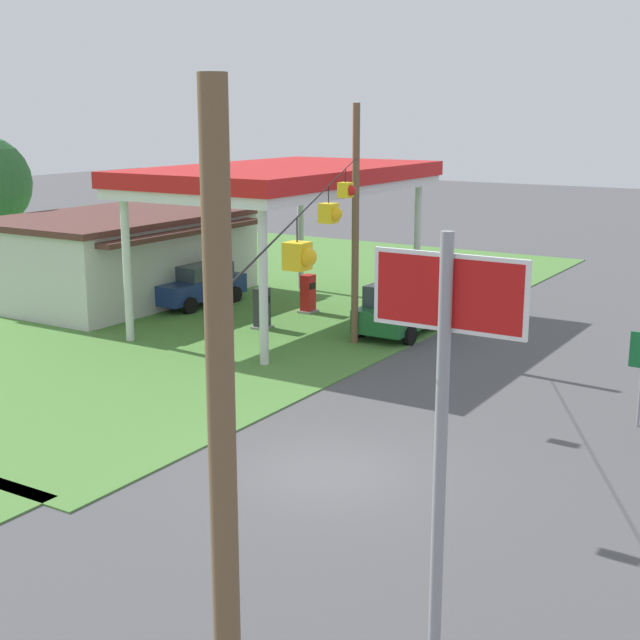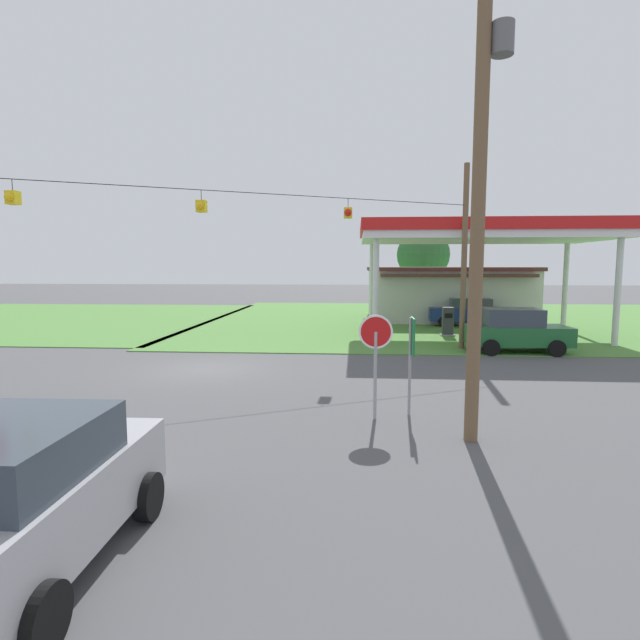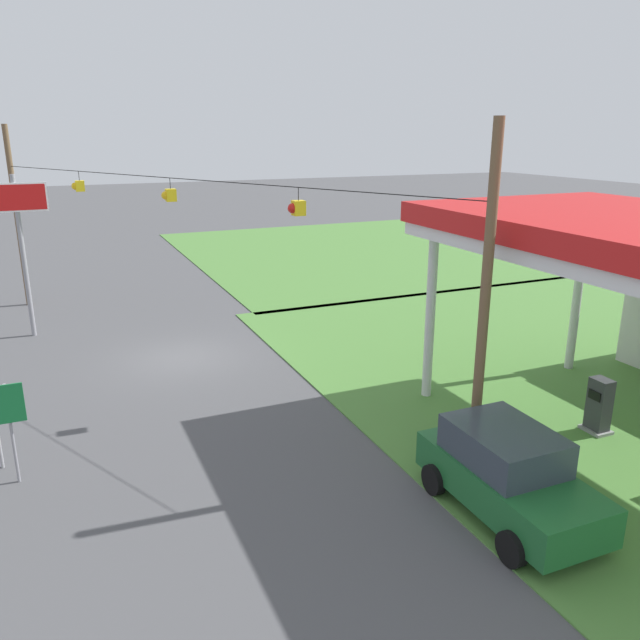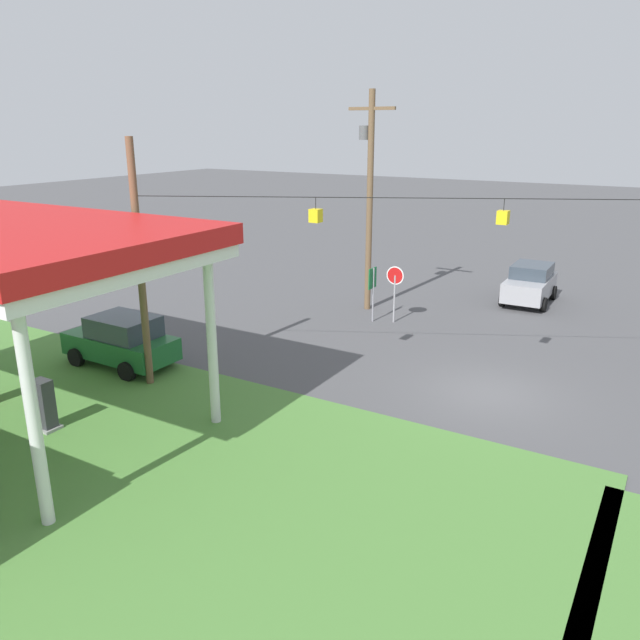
{
  "view_description": "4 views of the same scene",
  "coord_description": "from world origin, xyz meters",
  "px_view_note": "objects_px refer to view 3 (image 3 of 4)",
  "views": [
    {
      "loc": [
        -15.49,
        -9.41,
        7.66
      ],
      "look_at": [
        2.79,
        1.93,
        2.63
      ],
      "focal_mm": 50.0,
      "sensor_mm": 36.0,
      "label": 1
    },
    {
      "loc": [
        5.28,
        -17.02,
        3.63
      ],
      "look_at": [
        3.83,
        3.33,
        1.41
      ],
      "focal_mm": 28.0,
      "sensor_mm": 36.0,
      "label": 2
    },
    {
      "loc": [
        20.82,
        -3.77,
        7.65
      ],
      "look_at": [
        4.81,
        3.21,
        2.35
      ],
      "focal_mm": 35.0,
      "sensor_mm": 36.0,
      "label": 3
    },
    {
      "loc": [
        -4.77,
        18.68,
        8.26
      ],
      "look_at": [
        4.25,
        3.46,
        2.73
      ],
      "focal_mm": 35.0,
      "sensor_mm": 36.0,
      "label": 4
    }
  ],
  "objects_px": {
    "stop_sign_overhead": "(19,223)",
    "route_sign": "(9,414)",
    "fuel_pump_near": "(599,407)",
    "car_at_pumps_front": "(507,473)"
  },
  "relations": [
    {
      "from": "fuel_pump_near",
      "to": "route_sign",
      "type": "distance_m",
      "value": 14.4
    },
    {
      "from": "fuel_pump_near",
      "to": "route_sign",
      "type": "height_order",
      "value": "route_sign"
    },
    {
      "from": "fuel_pump_near",
      "to": "car_at_pumps_front",
      "type": "bearing_deg",
      "value": -67.13
    },
    {
      "from": "car_at_pumps_front",
      "to": "route_sign",
      "type": "xyz_separation_m",
      "value": [
        -5.35,
        -9.32,
        0.76
      ]
    },
    {
      "from": "fuel_pump_near",
      "to": "car_at_pumps_front",
      "type": "relative_size",
      "value": 0.36
    },
    {
      "from": "car_at_pumps_front",
      "to": "stop_sign_overhead",
      "type": "height_order",
      "value": "stop_sign_overhead"
    },
    {
      "from": "stop_sign_overhead",
      "to": "route_sign",
      "type": "bearing_deg",
      "value": -1.4
    },
    {
      "from": "fuel_pump_near",
      "to": "stop_sign_overhead",
      "type": "bearing_deg",
      "value": -137.4
    },
    {
      "from": "fuel_pump_near",
      "to": "car_at_pumps_front",
      "type": "height_order",
      "value": "car_at_pumps_front"
    },
    {
      "from": "car_at_pumps_front",
      "to": "stop_sign_overhead",
      "type": "relative_size",
      "value": 0.68
    }
  ]
}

